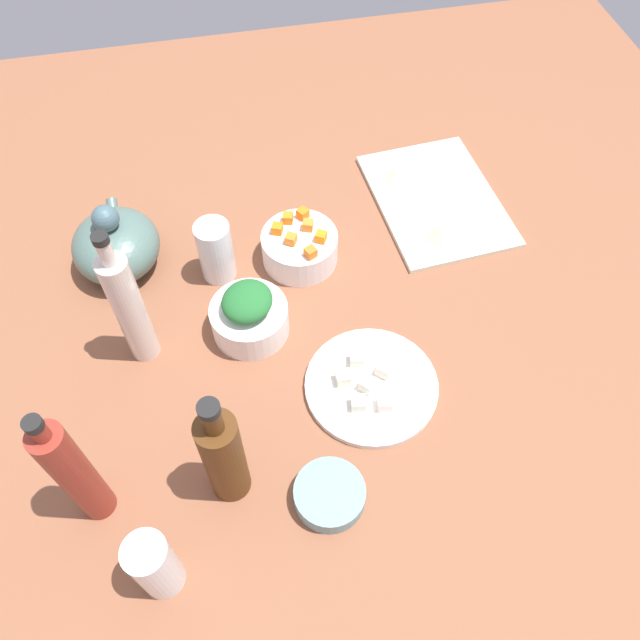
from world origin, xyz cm
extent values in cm
cube|color=brown|center=(0.00, 0.00, 1.50)|extent=(190.00, 190.00, 3.00)
cube|color=silver|center=(26.81, -29.42, 3.50)|extent=(33.61, 25.42, 1.00)
cylinder|color=white|center=(-11.39, -6.06, 3.60)|extent=(21.52, 21.52, 1.20)
cylinder|color=white|center=(3.98, 11.26, 5.99)|extent=(13.10, 13.10, 5.98)
cylinder|color=white|center=(17.91, 0.09, 6.01)|extent=(13.89, 13.89, 6.02)
cylinder|color=#72969D|center=(-27.91, 4.51, 4.61)|extent=(10.39, 10.39, 3.22)
ellipsoid|color=#4D6961|center=(23.47, 32.40, 8.03)|extent=(16.78, 15.48, 10.06)
sphere|color=#42616B|center=(23.47, 32.40, 14.94)|extent=(4.70, 4.70, 4.70)
cylinder|color=#4D6961|center=(30.60, 32.40, 9.29)|extent=(5.38, 2.00, 3.93)
cylinder|color=#4E2B10|center=(-22.65, 18.09, 12.53)|extent=(5.71, 5.71, 19.05)
cylinder|color=#4E2B10|center=(-22.65, 18.09, 24.26)|extent=(2.57, 2.57, 4.42)
cylinder|color=black|center=(-22.65, 18.09, 27.07)|extent=(2.86, 2.86, 1.20)
cylinder|color=silver|center=(3.48, 29.17, 14.38)|extent=(4.74, 4.74, 22.75)
cylinder|color=silver|center=(3.48, 29.17, 27.94)|extent=(2.13, 2.13, 4.37)
cylinder|color=black|center=(3.48, 29.17, 30.72)|extent=(2.37, 2.37, 1.20)
cylinder|color=maroon|center=(-21.89, 37.10, 14.73)|extent=(4.60, 4.60, 23.45)
cylinder|color=maroon|center=(-21.89, 37.10, 27.76)|extent=(2.07, 2.07, 2.62)
cylinder|color=black|center=(-21.89, 37.10, 29.67)|extent=(2.30, 2.30, 1.20)
cylinder|color=white|center=(17.59, 15.07, 9.03)|extent=(6.20, 6.20, 12.06)
cylinder|color=white|center=(-33.96, 28.75, 9.55)|extent=(5.77, 5.77, 13.10)
cube|color=orange|center=(19.44, -1.90, 9.92)|extent=(2.31, 2.31, 1.80)
cube|color=orange|center=(16.77, 1.69, 9.92)|extent=(2.47, 2.47, 1.80)
cube|color=orange|center=(21.90, 1.32, 9.92)|extent=(2.24, 2.24, 1.80)
cube|color=orange|center=(16.22, -3.61, 9.92)|extent=(2.47, 2.47, 1.80)
cube|color=orange|center=(19.74, 3.63, 9.92)|extent=(2.37, 2.37, 1.80)
cube|color=orange|center=(13.02, -1.08, 9.92)|extent=(2.41, 2.41, 1.80)
cube|color=orange|center=(22.46, -1.55, 9.92)|extent=(2.51, 2.51, 1.80)
ellipsoid|color=#23682E|center=(3.98, 11.26, 11.07)|extent=(11.98, 11.85, 4.17)
cube|color=silver|center=(-6.98, -4.67, 5.30)|extent=(2.67, 2.67, 2.20)
cube|color=silver|center=(-9.85, -8.53, 5.30)|extent=(3.11, 3.11, 2.20)
cube|color=white|center=(-9.93, -1.67, 5.30)|extent=(2.25, 2.25, 2.20)
cube|color=white|center=(-11.97, -5.16, 5.30)|extent=(3.11, 3.11, 2.20)
cube|color=white|center=(-15.71, -6.98, 5.30)|extent=(2.46, 2.46, 2.20)
cube|color=white|center=(-14.82, -2.96, 5.30)|extent=(2.53, 2.53, 2.20)
pyramid|color=beige|center=(16.43, -26.42, 5.40)|extent=(4.11, 4.69, 2.80)
pyramid|color=beige|center=(33.71, -23.24, 5.30)|extent=(7.06, 7.06, 2.59)
pyramid|color=beige|center=(33.84, -33.73, 5.43)|extent=(8.19, 8.22, 2.85)
camera|label=1|loc=(-58.41, 12.37, 93.91)|focal=35.72mm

